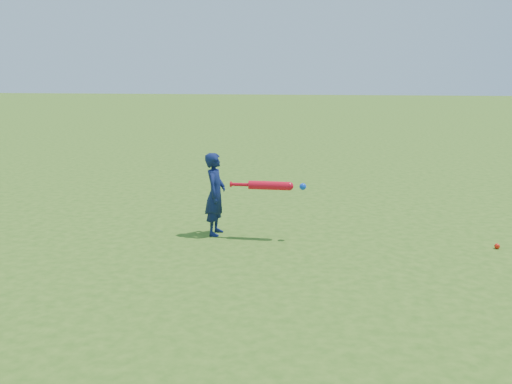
# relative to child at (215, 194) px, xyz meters

# --- Properties ---
(ground) EXTENTS (80.00, 80.00, 0.00)m
(ground) POSITION_rel_child_xyz_m (0.09, -0.38, -0.50)
(ground) COLOR #355F16
(ground) RESTS_ON ground
(child) EXTENTS (0.26, 0.38, 1.01)m
(child) POSITION_rel_child_xyz_m (0.00, 0.00, 0.00)
(child) COLOR #0E1842
(child) RESTS_ON ground
(ground_ball_red) EXTENTS (0.06, 0.06, 0.06)m
(ground_ball_red) POSITION_rel_child_xyz_m (3.27, -0.16, -0.47)
(ground_ball_red) COLOR red
(ground_ball_red) RESTS_ON ground
(bat_swing) EXTENTS (0.91, 0.12, 0.10)m
(bat_swing) POSITION_rel_child_xyz_m (0.70, -0.08, 0.14)
(bat_swing) COLOR red
(bat_swing) RESTS_ON ground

